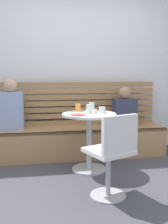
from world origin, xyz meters
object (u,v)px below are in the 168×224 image
at_px(cup_glass_tall, 92,107).
at_px(booth_bench, 74,142).
at_px(cup_water_clear, 89,109).
at_px(white_chair, 113,153).
at_px(person_adult, 11,107).
at_px(cup_glass_short, 102,110).
at_px(cup_espresso_small, 95,112).
at_px(plate_small, 78,115).
at_px(cafe_table, 89,131).
at_px(person_child_left, 125,109).
at_px(cup_tumbler_orange, 78,108).

bearing_deg(cup_glass_tall, booth_bench, 110.86).
relative_size(booth_bench, cup_water_clear, 24.55).
bearing_deg(cup_water_clear, white_chair, -84.54).
bearing_deg(person_adult, cup_glass_short, -27.59).
xyz_separation_m(person_adult, cup_espresso_small, (1.07, -0.67, 0.01)).
distance_m(booth_bench, plate_small, 0.90).
height_order(booth_bench, cup_water_clear, cup_water_clear).
bearing_deg(cup_glass_tall, person_adult, 156.52).
xyz_separation_m(cafe_table, cup_espresso_small, (0.06, -0.07, 0.25)).
relative_size(person_child_left, cup_glass_short, 7.52).
distance_m(cafe_table, plate_small, 0.31).
bearing_deg(person_adult, cup_water_clear, -30.95).
relative_size(cafe_table, plate_small, 4.35).
bearing_deg(cup_glass_short, booth_bench, 114.72).
distance_m(person_child_left, cup_tumbler_orange, 0.87).
relative_size(cafe_table, cup_water_clear, 6.73).
height_order(cafe_table, cup_espresso_small, cup_espresso_small).
xyz_separation_m(person_adult, person_child_left, (1.67, -0.02, -0.06)).
xyz_separation_m(booth_bench, cup_glass_tall, (0.17, -0.45, 0.58)).
bearing_deg(person_child_left, cup_espresso_small, -132.52).
distance_m(cup_tumbler_orange, cup_glass_tall, 0.18).
distance_m(cup_glass_short, cup_water_clear, 0.17).
height_order(person_child_left, cup_water_clear, person_child_left).
bearing_deg(booth_bench, cup_water_clear, -79.37).
xyz_separation_m(white_chair, person_child_left, (0.58, 1.40, 0.24)).
height_order(white_chair, cup_water_clear, same).
bearing_deg(cup_glass_tall, cup_espresso_small, -91.31).
relative_size(cup_espresso_small, cup_tumbler_orange, 0.56).
xyz_separation_m(cup_glass_short, plate_small, (-0.33, -0.13, -0.03)).
height_order(cafe_table, cup_tumbler_orange, cup_tumbler_orange).
bearing_deg(plate_small, cup_glass_tall, 51.16).
bearing_deg(cup_tumbler_orange, cup_espresso_small, -58.33).
bearing_deg(person_child_left, person_adult, 179.45).
relative_size(person_adult, cup_glass_tall, 6.01).
height_order(white_chair, cup_glass_short, white_chair).
height_order(person_child_left, cup_glass_tall, person_child_left).
bearing_deg(plate_small, cup_glass_short, 21.58).
xyz_separation_m(person_adult, cup_water_clear, (1.01, -0.61, 0.03)).
bearing_deg(cafe_table, cup_water_clear, 59.53).
height_order(booth_bench, plate_small, plate_small).
relative_size(cafe_table, white_chair, 0.87).
height_order(white_chair, cup_tumbler_orange, white_chair).
relative_size(cup_tumbler_orange, cup_water_clear, 0.91).
height_order(white_chair, cup_espresso_small, white_chair).
relative_size(cup_glass_short, cup_tumbler_orange, 0.80).
relative_size(booth_bench, plate_small, 15.88).
height_order(cup_espresso_small, cup_tumbler_orange, cup_tumbler_orange).
height_order(person_adult, plate_small, person_adult).
relative_size(cup_glass_short, cup_water_clear, 0.73).
bearing_deg(cafe_table, cup_glass_tall, 66.45).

